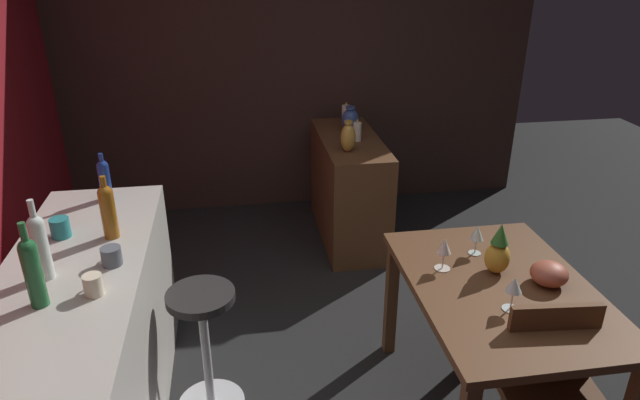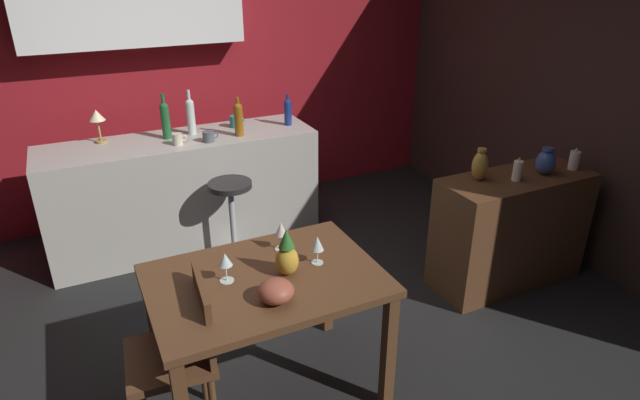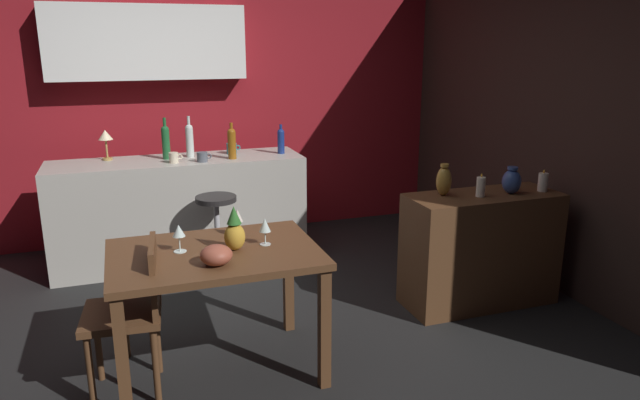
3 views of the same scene
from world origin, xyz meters
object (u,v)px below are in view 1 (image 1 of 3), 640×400
Objects in this scene: bar_stool at (206,349)px; wine_bottle_amber at (108,209)px; wine_bottle_green at (32,269)px; vase_ceramic_blue at (350,119)px; wine_bottle_clear at (40,244)px; dining_table at (499,303)px; chair_near_window at (556,398)px; fruit_bowl at (549,274)px; pillar_candle_tall at (357,132)px; pineapple_centerpiece at (498,252)px; cup_cream at (93,285)px; sideboard_cabinet at (349,188)px; wine_glass_center at (444,247)px; wine_glass_right at (514,286)px; wine_glass_left at (477,234)px; vase_brass at (348,137)px; pillar_candle_short at (346,113)px; cup_teal at (60,228)px; wine_bottle_cobalt at (104,178)px; cup_slate at (112,256)px.

wine_bottle_amber reaches higher than bar_stool.
vase_ceramic_blue is (2.22, -1.66, -0.15)m from wine_bottle_green.
wine_bottle_clear reaches higher than vase_ceramic_blue.
dining_table is 1.34× the size of chair_near_window.
wine_bottle_green is (-0.06, 2.13, 0.26)m from fruit_bowl.
wine_bottle_clear is at bearing 147.96° from wine_bottle_amber.
fruit_bowl is 1.03× the size of pillar_candle_tall.
pineapple_centerpiece reaches higher than bar_stool.
wine_bottle_clear is (0.12, 1.95, 0.42)m from dining_table.
sideboard_cabinet is at bearing -35.87° from cup_cream.
wine_glass_right is at bearing -154.56° from wine_glass_center.
vase_brass is (1.37, 0.37, 0.07)m from wine_glass_left.
bar_stool is 2.74× the size of pineapple_centerpiece.
fruit_bowl is (-0.20, -0.43, -0.06)m from wine_glass_center.
sideboard_cabinet is at bearing -14.73° from vase_brass.
pillar_candle_short is 0.71× the size of vase_brass.
dining_table is 1.66× the size of bar_stool.
pillar_candle_tall is at bearing -37.50° from cup_cream.
cup_teal is at bearing 126.13° from vase_brass.
dining_table is 9.23× the size of cup_teal.
wine_bottle_green is 1.35× the size of wine_bottle_cobalt.
vase_ceramic_blue is (1.65, -1.72, -0.04)m from cup_teal.
cup_teal reaches higher than dining_table.
pillar_candle_short reaches higher than wine_glass_center.
cup_teal is (0.19, 1.98, 0.10)m from wine_glass_left.
wine_bottle_amber is (-0.45, -0.10, 0.02)m from wine_bottle_cobalt.
dining_table is at bearing 170.55° from pineapple_centerpiece.
vase_brass is (1.47, -1.33, -0.02)m from cup_slate.
sideboard_cabinet is at bearing 30.83° from pillar_candle_tall.
chair_near_window reaches higher than fruit_bowl.
pineapple_centerpiece is at bearing -100.56° from wine_bottle_amber.
wine_bottle_clear reaches higher than wine_glass_right.
wine_bottle_green is at bearing 100.99° from wine_glass_left.
sideboard_cabinet is 2.55m from wine_bottle_clear.
cup_slate is 2.23m from pillar_candle_tall.
wine_bottle_green is at bearing 92.41° from dining_table.
pillar_candle_short reaches higher than wine_glass_left.
wine_glass_center is at bearing -113.78° from wine_bottle_cobalt.
dining_table is 0.36m from wine_glass_left.
wine_bottle_cobalt reaches higher than chair_near_window.
vase_ceramic_blue is at bearing -11.55° from sideboard_cabinet.
bar_stool is at bearing -118.82° from wine_bottle_amber.
wine_bottle_cobalt reaches higher than wine_glass_left.
sideboard_cabinet is at bearing 8.42° from chair_near_window.
cup_cream is 0.67× the size of pillar_candle_tall.
bar_stool is 2.67× the size of wine_bottle_cobalt.
vase_brass reaches higher than pillar_candle_tall.
cup_cream reaches higher than pillar_candle_tall.
sideboard_cabinet is 6.56× the size of fruit_bowl.
vase_brass reaches higher than vase_ceramic_blue.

